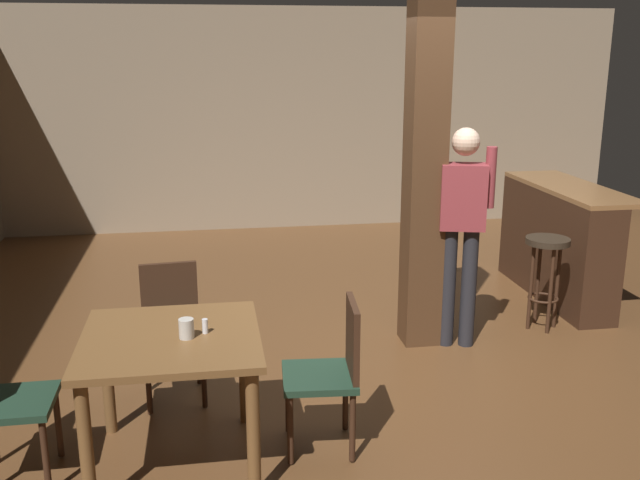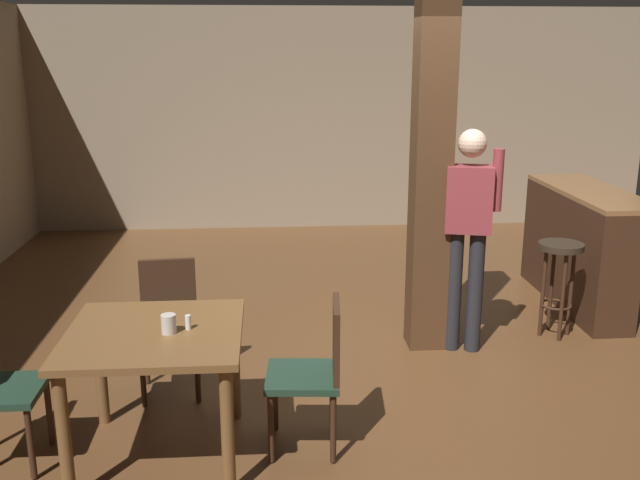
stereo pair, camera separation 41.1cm
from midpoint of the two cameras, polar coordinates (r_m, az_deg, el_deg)
The scene contains 11 objects.
ground_plane at distance 5.36m, azimuth 9.29°, elevation -10.30°, with size 10.80×10.80×0.00m, color brown.
wall_back at distance 9.33m, azimuth 3.22°, elevation 9.59°, with size 8.00×0.10×2.80m, color gray.
pillar at distance 5.45m, azimuth 11.03°, elevation 5.49°, with size 0.28×0.28×2.80m, color #4C301C.
dining_table at distance 4.07m, azimuth -10.21°, elevation -8.86°, with size 0.96×0.96×0.77m.
chair_north at distance 4.91m, azimuth -9.65°, elevation -6.34°, with size 0.46×0.46×0.89m.
chair_east at distance 4.15m, azimuth 2.55°, elevation -10.21°, with size 0.45×0.45×0.89m.
napkin_cup at distance 3.95m, azimuth -9.10°, elevation -6.70°, with size 0.08×0.08×0.11m, color beige.
salt_shaker at distance 3.99m, azimuth -7.61°, elevation -6.59°, with size 0.03×0.03×0.08m, color silver.
standing_person at distance 5.49m, azimuth 13.87°, elevation 1.15°, with size 0.47×0.28×1.72m.
bar_counter at distance 6.95m, azimuth 21.49°, elevation -0.51°, with size 0.56×1.70×1.06m.
bar_stool_near at distance 6.09m, azimuth 20.45°, elevation -2.03°, with size 0.36×0.36×0.79m.
Camera 2 is at (-1.00, -4.73, 2.27)m, focal length 40.00 mm.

